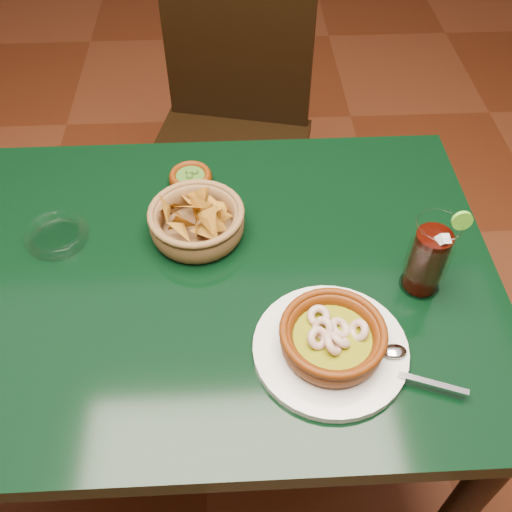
{
  "coord_description": "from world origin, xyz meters",
  "views": [
    {
      "loc": [
        0.11,
        -0.7,
        1.58
      ],
      "look_at": [
        0.14,
        -0.02,
        0.81
      ],
      "focal_mm": 40.0,
      "sensor_mm": 36.0,
      "label": 1
    }
  ],
  "objects_px": {
    "cola_drink": "(429,256)",
    "dining_chair": "(231,132)",
    "dining_table": "(187,303)",
    "shrimp_plate": "(332,341)",
    "chip_basket": "(197,221)"
  },
  "relations": [
    {
      "from": "dining_chair",
      "to": "dining_table",
      "type": "bearing_deg",
      "value": -97.96
    },
    {
      "from": "dining_table",
      "to": "dining_chair",
      "type": "bearing_deg",
      "value": 82.04
    },
    {
      "from": "shrimp_plate",
      "to": "cola_drink",
      "type": "bearing_deg",
      "value": 36.1
    },
    {
      "from": "cola_drink",
      "to": "dining_chair",
      "type": "bearing_deg",
      "value": 114.11
    },
    {
      "from": "dining_table",
      "to": "shrimp_plate",
      "type": "distance_m",
      "value": 0.34
    },
    {
      "from": "shrimp_plate",
      "to": "dining_chair",
      "type": "bearing_deg",
      "value": 99.95
    },
    {
      "from": "shrimp_plate",
      "to": "cola_drink",
      "type": "distance_m",
      "value": 0.23
    },
    {
      "from": "dining_table",
      "to": "cola_drink",
      "type": "bearing_deg",
      "value": -6.9
    },
    {
      "from": "dining_chair",
      "to": "cola_drink",
      "type": "height_order",
      "value": "dining_chair"
    },
    {
      "from": "dining_chair",
      "to": "shrimp_plate",
      "type": "xyz_separation_m",
      "value": [
        0.16,
        -0.9,
        0.24
      ]
    },
    {
      "from": "dining_chair",
      "to": "chip_basket",
      "type": "height_order",
      "value": "dining_chair"
    },
    {
      "from": "dining_table",
      "to": "dining_chair",
      "type": "distance_m",
      "value": 0.73
    },
    {
      "from": "dining_chair",
      "to": "cola_drink",
      "type": "distance_m",
      "value": 0.89
    },
    {
      "from": "chip_basket",
      "to": "cola_drink",
      "type": "height_order",
      "value": "cola_drink"
    },
    {
      "from": "shrimp_plate",
      "to": "chip_basket",
      "type": "bearing_deg",
      "value": 128.42
    }
  ]
}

